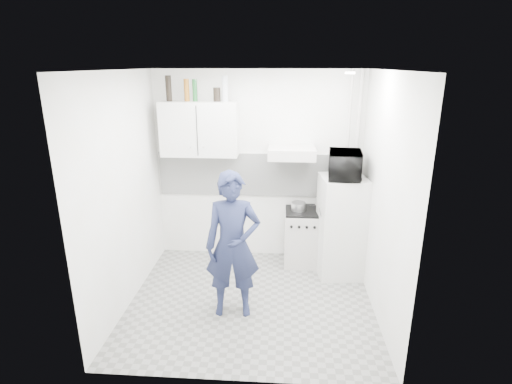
{
  "coord_description": "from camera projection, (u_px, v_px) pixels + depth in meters",
  "views": [
    {
      "loc": [
        0.34,
        -4.06,
        2.66
      ],
      "look_at": [
        0.04,
        0.3,
        1.25
      ],
      "focal_mm": 28.0,
      "sensor_mm": 36.0,
      "label": 1
    }
  ],
  "objects": [
    {
      "name": "floor",
      "position": [
        251.0,
        301.0,
        4.69
      ],
      "size": [
        2.8,
        2.8,
        0.0
      ],
      "primitive_type": "plane",
      "color": "gray",
      "rests_on": "ground"
    },
    {
      "name": "ceiling",
      "position": [
        250.0,
        70.0,
        3.9
      ],
      "size": [
        2.8,
        2.8,
        0.0
      ],
      "primitive_type": "plane",
      "color": "white",
      "rests_on": "wall_back"
    },
    {
      "name": "wall_back",
      "position": [
        258.0,
        167.0,
        5.48
      ],
      "size": [
        2.8,
        0.0,
        2.8
      ],
      "primitive_type": "plane",
      "rotation": [
        1.57,
        0.0,
        0.0
      ],
      "color": "white",
      "rests_on": "floor"
    },
    {
      "name": "wall_left",
      "position": [
        124.0,
        193.0,
        4.39
      ],
      "size": [
        0.0,
        2.6,
        2.6
      ],
      "primitive_type": "plane",
      "rotation": [
        1.57,
        0.0,
        1.57
      ],
      "color": "white",
      "rests_on": "floor"
    },
    {
      "name": "wall_right",
      "position": [
        383.0,
        199.0,
        4.2
      ],
      "size": [
        0.0,
        2.6,
        2.6
      ],
      "primitive_type": "plane",
      "rotation": [
        1.57,
        0.0,
        -1.57
      ],
      "color": "white",
      "rests_on": "floor"
    },
    {
      "name": "person",
      "position": [
        233.0,
        245.0,
        4.25
      ],
      "size": [
        0.63,
        0.44,
        1.62
      ],
      "primitive_type": "imported",
      "rotation": [
        0.0,
        0.0,
        0.09
      ],
      "color": "#1D2443",
      "rests_on": "floor"
    },
    {
      "name": "stove",
      "position": [
        302.0,
        238.0,
        5.49
      ],
      "size": [
        0.47,
        0.47,
        0.75
      ],
      "primitive_type": "cube",
      "color": "beige",
      "rests_on": "floor"
    },
    {
      "name": "fridge",
      "position": [
        341.0,
        227.0,
        5.13
      ],
      "size": [
        0.61,
        0.61,
        1.32
      ],
      "primitive_type": "cube",
      "rotation": [
        0.0,
        0.0,
        0.11
      ],
      "color": "silver",
      "rests_on": "floor"
    },
    {
      "name": "stove_top",
      "position": [
        303.0,
        211.0,
        5.37
      ],
      "size": [
        0.45,
        0.45,
        0.03
      ],
      "primitive_type": "cube",
      "color": "black",
      "rests_on": "stove"
    },
    {
      "name": "saucepan",
      "position": [
        298.0,
        206.0,
        5.36
      ],
      "size": [
        0.19,
        0.19,
        0.11
      ],
      "primitive_type": "cylinder",
      "color": "silver",
      "rests_on": "stove_top"
    },
    {
      "name": "microwave",
      "position": [
        345.0,
        165.0,
        4.88
      ],
      "size": [
        0.61,
        0.44,
        0.32
      ],
      "primitive_type": "imported",
      "rotation": [
        0.0,
        0.0,
        1.47
      ],
      "color": "black",
      "rests_on": "fridge"
    },
    {
      "name": "bottle_a",
      "position": [
        169.0,
        88.0,
        5.07
      ],
      "size": [
        0.07,
        0.07,
        0.32
      ],
      "primitive_type": "cylinder",
      "color": "black",
      "rests_on": "upper_cabinet"
    },
    {
      "name": "bottle_c",
      "position": [
        187.0,
        90.0,
        5.06
      ],
      "size": [
        0.07,
        0.07,
        0.28
      ],
      "primitive_type": "cylinder",
      "color": "brown",
      "rests_on": "upper_cabinet"
    },
    {
      "name": "bottle_d",
      "position": [
        195.0,
        90.0,
        5.05
      ],
      "size": [
        0.06,
        0.06,
        0.27
      ],
      "primitive_type": "cylinder",
      "color": "#144C1E",
      "rests_on": "upper_cabinet"
    },
    {
      "name": "canister_b",
      "position": [
        217.0,
        95.0,
        5.05
      ],
      "size": [
        0.09,
        0.09,
        0.17
      ],
      "primitive_type": "cylinder",
      "color": "black",
      "rests_on": "upper_cabinet"
    },
    {
      "name": "bottle_e",
      "position": [
        225.0,
        89.0,
        5.02
      ],
      "size": [
        0.08,
        0.08,
        0.32
      ],
      "primitive_type": "cylinder",
      "color": "#B2B7BC",
      "rests_on": "upper_cabinet"
    },
    {
      "name": "upper_cabinet",
      "position": [
        200.0,
        129.0,
        5.2
      ],
      "size": [
        1.0,
        0.35,
        0.7
      ],
      "primitive_type": "cube",
      "color": "silver",
      "rests_on": "wall_back"
    },
    {
      "name": "range_hood",
      "position": [
        292.0,
        152.0,
        5.13
      ],
      "size": [
        0.6,
        0.5,
        0.14
      ],
      "primitive_type": "cube",
      "color": "beige",
      "rests_on": "wall_back"
    },
    {
      "name": "backsplash",
      "position": [
        258.0,
        175.0,
        5.5
      ],
      "size": [
        2.74,
        0.03,
        0.6
      ],
      "primitive_type": "cube",
      "color": "white",
      "rests_on": "wall_back"
    },
    {
      "name": "pipe_a",
      "position": [
        355.0,
        171.0,
        5.32
      ],
      "size": [
        0.05,
        0.05,
        2.6
      ],
      "primitive_type": "cylinder",
      "color": "beige",
      "rests_on": "floor"
    },
    {
      "name": "pipe_b",
      "position": [
        346.0,
        170.0,
        5.33
      ],
      "size": [
        0.04,
        0.04,
        2.6
      ],
      "primitive_type": "cylinder",
      "color": "beige",
      "rests_on": "floor"
    },
    {
      "name": "ceiling_spot_fixture",
      "position": [
        350.0,
        73.0,
        4.03
      ],
      "size": [
        0.1,
        0.1,
        0.02
      ],
      "primitive_type": "cylinder",
      "color": "white",
      "rests_on": "ceiling"
    }
  ]
}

